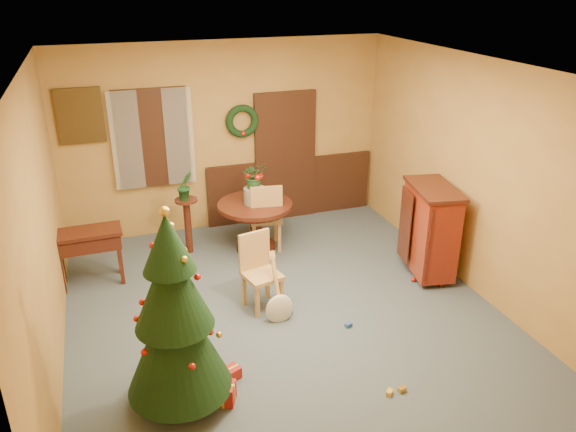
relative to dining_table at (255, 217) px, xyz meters
name	(u,v)px	position (x,y,z in m)	size (l,w,h in m)	color
room_envelope	(240,158)	(0.06, 1.01, 0.60)	(5.50, 5.50, 5.50)	#374550
dining_table	(255,217)	(0.00, 0.00, 0.00)	(1.08, 1.08, 0.74)	black
urn	(255,196)	(0.00, 0.00, 0.34)	(0.32, 0.32, 0.23)	slate
centerpiece_plant	(254,175)	(0.00, 0.00, 0.65)	(0.34, 0.30, 0.38)	#1E4C23
chair_near	(259,268)	(-0.37, -1.45, -0.01)	(0.49, 0.49, 0.94)	#A78142
chair_far	(265,215)	(0.14, -0.05, 0.04)	(0.51, 0.51, 1.04)	#A78142
guitar	(279,292)	(-0.25, -1.87, -0.12)	(0.34, 0.16, 0.79)	beige
plant_stand	(188,220)	(-0.94, 0.24, 0.00)	(0.32, 0.32, 0.83)	black
stand_plant	(185,186)	(-0.94, 0.24, 0.52)	(0.23, 0.18, 0.41)	#19471E
christmas_tree	(175,316)	(-1.55, -2.85, 0.44)	(0.98, 0.98, 2.03)	#382111
writing_desk	(88,244)	(-2.30, -0.24, 0.05)	(0.87, 0.44, 0.76)	black
sideboard	(430,228)	(2.00, -1.43, 0.15)	(0.70, 1.06, 1.25)	#5A100A
gift_b	(225,393)	(-1.17, -2.99, -0.42)	(0.26, 0.26, 0.20)	maroon
gift_c	(218,389)	(-1.21, -2.88, -0.45)	(0.30, 0.24, 0.14)	brown
gift_d	(224,377)	(-1.11, -2.72, -0.46)	(0.38, 0.27, 0.13)	maroon
toy_a	(348,325)	(0.47, -2.26, -0.49)	(0.08, 0.05, 0.05)	#224C96
toy_b	(291,311)	(-0.07, -1.77, -0.49)	(0.06, 0.06, 0.06)	#268E32
toy_c	(389,392)	(0.37, -3.42, -0.49)	(0.08, 0.05, 0.05)	gold
toy_d	(413,280)	(1.72, -1.59, -0.49)	(0.06, 0.06, 0.06)	red
toy_e	(402,389)	(0.51, -3.42, -0.49)	(0.08, 0.05, 0.05)	gold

